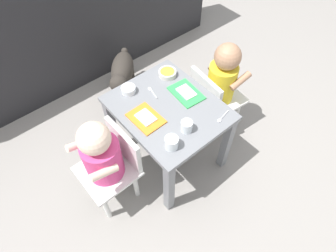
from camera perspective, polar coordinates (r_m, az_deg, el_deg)
The scene contains 14 objects.
ground_plane at distance 1.90m, azimuth 0.00°, elevation -5.71°, with size 7.00×7.00×0.00m, color gray.
kitchen_cabinet_back at distance 2.28m, azimuth -18.91°, elevation 19.00°, with size 2.39×0.31×0.90m, color #232326.
dining_table at distance 1.58m, azimuth 0.00°, elevation 1.73°, with size 0.50×0.60×0.47m.
seated_child_left at distance 1.44m, azimuth -12.79°, elevation -5.69°, with size 0.28×0.28×0.65m.
seated_child_right at distance 1.77m, azimuth 10.47°, elevation 8.90°, with size 0.31×0.31×0.66m.
dog at distance 2.11m, azimuth -9.14°, elevation 10.48°, with size 0.36×0.39×0.33m.
food_tray_left at distance 1.46m, azimuth -4.43°, elevation 1.58°, with size 0.14×0.18×0.02m.
food_tray_right at distance 1.58m, azimuth 3.65°, elevation 6.61°, with size 0.15×0.20×0.02m.
water_cup_left at distance 1.34m, azimuth 0.71°, elevation -3.45°, with size 0.07×0.07×0.06m.
water_cup_right at distance 1.40m, azimuth 3.72°, elevation -0.13°, with size 0.06×0.06×0.06m.
cereal_bowl_left_side at distance 1.59m, azimuth -7.88°, elevation 7.23°, with size 0.08×0.08×0.03m.
cereal_bowl_right_side at distance 1.68m, azimuth -0.11°, elevation 10.49°, with size 0.10×0.10×0.03m.
spoon_by_left_tray at distance 1.49m, azimuth 10.70°, elevation 1.68°, with size 0.10×0.03×0.01m.
spoon_by_right_tray at distance 1.59m, azimuth -3.27°, elevation 6.85°, with size 0.03×0.10×0.01m.
Camera 1 is at (-0.65, -0.77, 1.60)m, focal length 30.65 mm.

